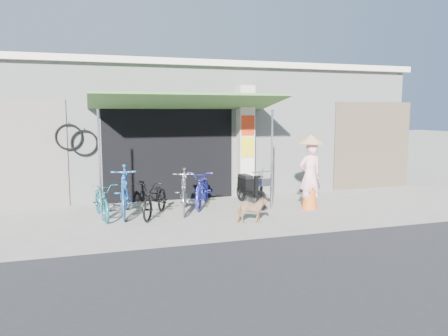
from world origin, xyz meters
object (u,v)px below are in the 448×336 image
object	(u,v)px
bike_navy	(203,188)
moped	(250,189)
bike_blue	(125,191)
bike_teal	(102,200)
nun	(310,172)
street_dog	(251,211)
bike_silver	(184,190)
bike_black	(155,198)

from	to	relation	value
bike_navy	moped	distance (m)	1.18
bike_blue	bike_navy	size ratio (longest dim) A/B	1.07
bike_teal	moped	world-z (taller)	moped
moped	bike_teal	bearing A→B (deg)	179.43
bike_blue	nun	world-z (taller)	nun
street_dog	moped	size ratio (longest dim) A/B	0.39
moped	nun	world-z (taller)	nun
street_dog	bike_silver	bearing A→B (deg)	47.23
bike_teal	bike_black	distance (m)	1.15
bike_teal	bike_blue	size ratio (longest dim) A/B	0.82
bike_blue	nun	bearing A→B (deg)	-1.63
bike_black	moped	bearing A→B (deg)	37.13
bike_black	street_dog	xyz separation A→B (m)	(1.81, -1.19, -0.15)
bike_blue	bike_silver	bearing A→B (deg)	3.82
bike_navy	street_dog	size ratio (longest dim) A/B	2.75
bike_silver	street_dog	size ratio (longest dim) A/B	2.66
bike_black	moped	distance (m)	2.47
bike_blue	street_dog	distance (m)	2.89
bike_blue	bike_navy	bearing A→B (deg)	18.00
street_dog	bike_blue	bearing A→B (deg)	68.04
bike_navy	moped	world-z (taller)	moped
bike_blue	moped	xyz separation A→B (m)	(3.05, 0.17, -0.14)
bike_teal	bike_silver	size ratio (longest dim) A/B	0.90
bike_teal	bike_navy	bearing A→B (deg)	3.70
moped	street_dog	bearing A→B (deg)	-114.98
bike_blue	moped	bearing A→B (deg)	9.91
moped	nun	size ratio (longest dim) A/B	0.92
bike_silver	moped	xyz separation A→B (m)	(1.72, 0.24, -0.09)
street_dog	moped	distance (m)	1.80
bike_silver	street_dog	xyz separation A→B (m)	(1.11, -1.45, -0.24)
bike_teal	moped	bearing A→B (deg)	-3.28
bike_blue	moped	world-z (taller)	bike_blue
bike_teal	nun	size ratio (longest dim) A/B	0.85
bike_black	bike_navy	xyz separation A→B (m)	(1.26, 0.70, 0.04)
street_dog	nun	distance (m)	2.12
bike_silver	street_dog	world-z (taller)	bike_silver
nun	bike_blue	bearing A→B (deg)	-12.18
bike_teal	moped	xyz separation A→B (m)	(3.55, 0.28, 0.02)
nun	bike_black	bearing A→B (deg)	-8.58
bike_blue	bike_black	size ratio (longest dim) A/B	1.18
bike_teal	street_dog	xyz separation A→B (m)	(2.94, -1.41, -0.13)
bike_blue	bike_black	world-z (taller)	bike_blue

